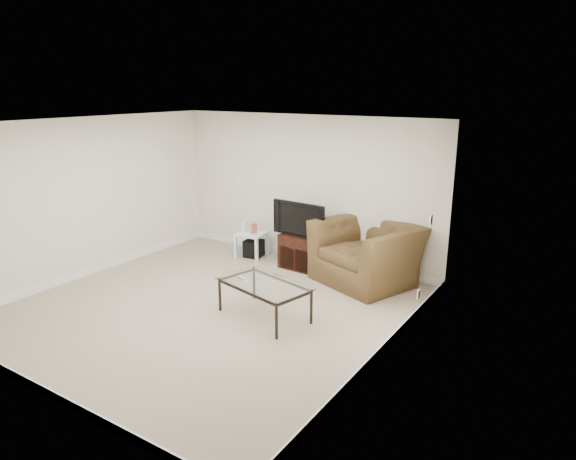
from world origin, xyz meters
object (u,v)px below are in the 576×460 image
Objects in this scene: recliner at (367,243)px; subwoofer at (254,248)px; tv_stand at (303,251)px; coffee_table at (264,300)px; television at (302,218)px; side_table at (252,245)px.

subwoofer is at bearing -160.03° from recliner.
tv_stand is 0.49× the size of recliner.
tv_stand is at bearing 106.58° from coffee_table.
recliner is (2.18, -0.02, 0.47)m from subwoofer.
tv_stand is at bearing -1.24° from subwoofer.
side_table is (-1.06, 0.03, -0.64)m from television.
side_table is at bearing -177.43° from television.
coffee_table is at bearing -69.00° from television.
recliner is at bearing 0.00° from side_table.
coffee_table is (-0.58, -1.90, -0.39)m from recliner.
tv_stand is 2.35× the size of subwoofer.
television is 1.24m from side_table.
television reaches higher than tv_stand.
television is at bearing -2.84° from subwoofer.
television is (-0.00, -0.03, 0.58)m from tv_stand.
subwoofer is 2.23m from recliner.
side_table is at bearing 130.57° from coffee_table.
tv_stand reaches higher than side_table.
tv_stand is at bearing 91.08° from television.
television is 0.64× the size of recliner.
tv_stand is 1.49× the size of side_table.
coffee_table is at bearing -50.20° from subwoofer.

